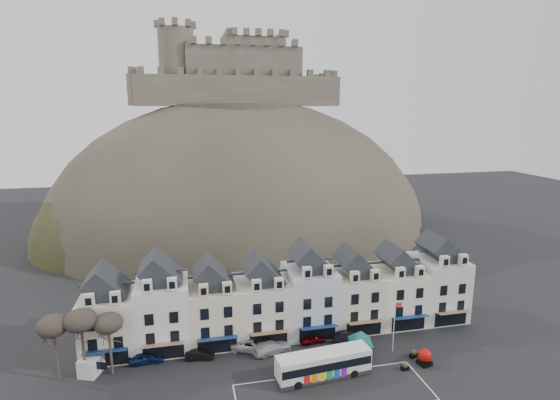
% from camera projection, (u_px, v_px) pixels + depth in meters
% --- Properties ---
extents(coach_bay_markings, '(22.00, 7.50, 0.01)m').
position_uv_depth(coach_bay_markings, '(334.00, 392.00, 49.36)').
color(coach_bay_markings, silver).
rests_on(coach_bay_markings, ground).
extents(townhouse_terrace, '(54.40, 9.35, 11.80)m').
position_uv_depth(townhouse_terrace, '(288.00, 297.00, 61.93)').
color(townhouse_terrace, silver).
rests_on(townhouse_terrace, ground).
extents(castle_hill, '(100.00, 76.00, 68.00)m').
position_uv_depth(castle_hill, '(244.00, 231.00, 113.84)').
color(castle_hill, '#3B372E').
rests_on(castle_hill, ground).
extents(castle, '(50.20, 22.20, 22.00)m').
position_uv_depth(castle, '(235.00, 73.00, 112.04)').
color(castle, brown).
rests_on(castle, ground).
extents(tree_left_far, '(3.61, 3.61, 8.24)m').
position_uv_depth(tree_left_far, '(53.00, 326.00, 50.21)').
color(tree_left_far, '#312A1F').
rests_on(tree_left_far, ground).
extents(tree_left_mid, '(3.78, 3.78, 8.64)m').
position_uv_depth(tree_left_mid, '(80.00, 321.00, 50.77)').
color(tree_left_mid, '#312A1F').
rests_on(tree_left_mid, ground).
extents(tree_left_near, '(3.43, 3.43, 7.84)m').
position_uv_depth(tree_left_near, '(108.00, 324.00, 51.55)').
color(tree_left_near, '#312A1F').
rests_on(tree_left_near, ground).
extents(bus, '(11.69, 3.76, 3.24)m').
position_uv_depth(bus, '(324.00, 363.00, 51.85)').
color(bus, '#262628').
rests_on(bus, ground).
extents(bus_shelter, '(5.69, 5.69, 3.71)m').
position_uv_depth(bus_shelter, '(361.00, 337.00, 55.75)').
color(bus_shelter, black).
rests_on(bus_shelter, ground).
extents(red_buoy, '(1.76, 1.76, 2.14)m').
position_uv_depth(red_buoy, '(425.00, 357.00, 54.50)').
color(red_buoy, black).
rests_on(red_buoy, ground).
extents(flagpole, '(1.03, 0.13, 7.09)m').
position_uv_depth(flagpole, '(395.00, 323.00, 56.89)').
color(flagpole, silver).
rests_on(flagpole, ground).
extents(white_van, '(3.67, 5.28, 2.21)m').
position_uv_depth(white_van, '(96.00, 360.00, 53.67)').
color(white_van, white).
rests_on(white_van, ground).
extents(planter_west, '(1.00, 0.69, 0.98)m').
position_uv_depth(planter_west, '(405.00, 366.00, 53.52)').
color(planter_west, black).
rests_on(planter_west, ground).
extents(planter_east, '(1.20, 0.86, 1.08)m').
position_uv_depth(planter_east, '(414.00, 354.00, 56.22)').
color(planter_east, black).
rests_on(planter_east, ground).
extents(car_navy, '(4.41, 1.93, 1.48)m').
position_uv_depth(car_navy, '(147.00, 357.00, 55.02)').
color(car_navy, '#0C1740').
rests_on(car_navy, ground).
extents(car_black, '(3.84, 1.80, 1.22)m').
position_uv_depth(car_black, '(200.00, 355.00, 55.77)').
color(car_black, black).
rests_on(car_black, ground).
extents(car_silver, '(6.18, 4.43, 1.58)m').
position_uv_depth(car_silver, '(252.00, 344.00, 57.86)').
color(car_silver, silver).
rests_on(car_silver, ground).
extents(car_white, '(5.62, 3.43, 1.52)m').
position_uv_depth(car_white, '(272.00, 347.00, 57.26)').
color(car_white, silver).
rests_on(car_white, ground).
extents(car_maroon, '(3.75, 1.84, 1.23)m').
position_uv_depth(car_maroon, '(312.00, 339.00, 59.65)').
color(car_maroon, '#50040B').
rests_on(car_maroon, ground).
extents(car_charcoal, '(4.44, 1.88, 1.42)m').
position_uv_depth(car_charcoal, '(346.00, 335.00, 60.55)').
color(car_charcoal, black).
rests_on(car_charcoal, ground).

